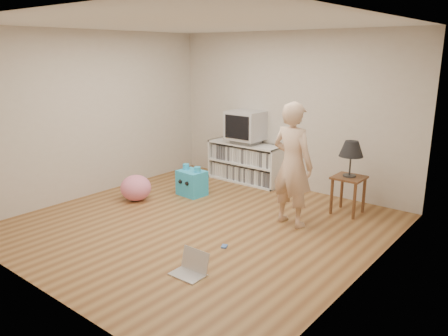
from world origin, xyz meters
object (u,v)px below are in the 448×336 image
Objects in this scene: person at (292,165)px; plush_pink at (136,188)px; crt_tv at (246,125)px; dvd_deck at (246,141)px; laptop at (191,268)px; plush_blue at (192,182)px; side_table at (349,186)px; media_unit at (246,162)px; table_lamp at (351,150)px.

plush_pink is at bearing 22.01° from person.
person is (1.66, -1.24, -0.19)m from crt_tv.
laptop is (1.56, -3.09, -0.67)m from dvd_deck.
person is at bearing 2.41° from plush_blue.
dvd_deck is 0.75× the size of crt_tv.
dvd_deck is 1.31m from plush_blue.
laptop is (-0.10, -1.85, -0.76)m from person.
crt_tv is at bearing 170.07° from side_table.
crt_tv is at bearing 83.91° from plush_blue.
crt_tv is 2.08m from person.
media_unit is 2.33× the size of crt_tv.
crt_tv reaches higher than side_table.
person is at bearing -37.09° from media_unit.
person reaches higher than crt_tv.
side_table is 1.07× the size of table_lamp.
laptop is 0.72× the size of plush_blue.
crt_tv is at bearing 116.05° from laptop.
person is at bearing -116.25° from side_table.
plush_blue is at bearing -160.79° from side_table.
side_table is (2.10, -0.37, -0.32)m from dvd_deck.
dvd_deck is 0.87× the size of table_lamp.
side_table is 1.16× the size of plush_pink.
side_table is at bearing 28.80° from plush_pink.
side_table reaches higher than plush_pink.
crt_tv reaches higher than plush_pink.
plush_blue is (-0.22, -1.18, -0.52)m from dvd_deck.
dvd_deck is at bearing 169.99° from side_table.
laptop is (-0.53, -2.72, -0.87)m from table_lamp.
plush_blue is (-2.31, -0.81, -0.73)m from table_lamp.
table_lamp is 3.30m from plush_pink.
media_unit is at bearing 90.00° from crt_tv.
table_lamp is at bearing 23.65° from plush_blue.
media_unit is 2.72× the size of table_lamp.
laptop is (1.56, -3.11, -0.28)m from media_unit.
crt_tv is (0.00, -0.02, 0.67)m from media_unit.
table_lamp reaches higher than dvd_deck.
table_lamp reaches higher than plush_pink.
crt_tv is 1.26× the size of plush_pink.
side_table is at bearing 0.00° from table_lamp.
media_unit is 3.11× the size of dvd_deck.
dvd_deck reaches higher than side_table.
crt_tv is at bearing -90.00° from dvd_deck.
person is 4.66× the size of laptop.
side_table is 1.54× the size of laptop.
laptop is at bearing -42.70° from plush_blue.
plush_blue is (-0.22, -1.19, -0.14)m from media_unit.
person reaches higher than side_table.
media_unit reaches higher than laptop.
side_table is 1.06m from person.
dvd_deck is at bearing -30.54° from person.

